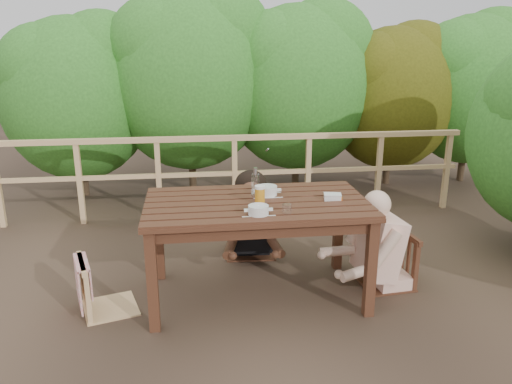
{
  "coord_description": "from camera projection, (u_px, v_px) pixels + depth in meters",
  "views": [
    {
      "loc": [
        -0.51,
        -3.79,
        2.07
      ],
      "look_at": [
        0.0,
        0.05,
        0.9
      ],
      "focal_mm": 35.12,
      "sensor_mm": 36.0,
      "label": 1
    }
  ],
  "objects": [
    {
      "name": "chair_right",
      "position": [
        388.0,
        237.0,
        4.33
      ],
      "size": [
        0.48,
        0.48,
        0.88
      ],
      "primitive_type": "cube",
      "rotation": [
        0.0,
        0.0,
        -1.47
      ],
      "color": "#3E2214",
      "rests_on": "ground"
    },
    {
      "name": "beer_glass",
      "position": [
        260.0,
        196.0,
        3.93
      ],
      "size": [
        0.08,
        0.08,
        0.16
      ],
      "primitive_type": "cylinder",
      "color": "orange",
      "rests_on": "table"
    },
    {
      "name": "chair_left",
      "position": [
        106.0,
        260.0,
        3.92
      ],
      "size": [
        0.53,
        0.53,
        0.85
      ],
      "primitive_type": "cube",
      "rotation": [
        0.0,
        0.0,
        1.86
      ],
      "color": "tan",
      "rests_on": "ground"
    },
    {
      "name": "butter_tub",
      "position": [
        332.0,
        197.0,
        4.06
      ],
      "size": [
        0.16,
        0.13,
        0.06
      ],
      "primitive_type": "cube",
      "rotation": [
        0.0,
        0.0,
        -0.2
      ],
      "color": "silver",
      "rests_on": "table"
    },
    {
      "name": "table",
      "position": [
        257.0,
        250.0,
        4.14
      ],
      "size": [
        1.78,
        1.0,
        0.82
      ],
      "primitive_type": "cube",
      "color": "#3E2214",
      "rests_on": "ground"
    },
    {
      "name": "soup_near",
      "position": [
        258.0,
        211.0,
        3.69
      ],
      "size": [
        0.26,
        0.26,
        0.09
      ],
      "primitive_type": "cylinder",
      "color": "white",
      "rests_on": "table"
    },
    {
      "name": "diner_right",
      "position": [
        393.0,
        207.0,
        4.25
      ],
      "size": [
        0.77,
        0.65,
        1.43
      ],
      "primitive_type": null,
      "rotation": [
        0.0,
        0.0,
        1.67
      ],
      "color": "beige",
      "rests_on": "ground"
    },
    {
      "name": "chair_far",
      "position": [
        250.0,
        207.0,
        4.97
      ],
      "size": [
        0.51,
        0.51,
        0.97
      ],
      "primitive_type": "cube",
      "rotation": [
        0.0,
        0.0,
        -0.06
      ],
      "color": "#3E2214",
      "rests_on": "ground"
    },
    {
      "name": "railing",
      "position": [
        235.0,
        177.0,
        6.01
      ],
      "size": [
        5.6,
        0.1,
        1.01
      ],
      "primitive_type": "cube",
      "color": "tan",
      "rests_on": "ground"
    },
    {
      "name": "ground",
      "position": [
        257.0,
        295.0,
        4.26
      ],
      "size": [
        60.0,
        60.0,
        0.0
      ],
      "primitive_type": "plane",
      "color": "#4C382A",
      "rests_on": "ground"
    },
    {
      "name": "soup_far",
      "position": [
        267.0,
        191.0,
        4.16
      ],
      "size": [
        0.28,
        0.28,
        0.09
      ],
      "primitive_type": "cylinder",
      "color": "white",
      "rests_on": "table"
    },
    {
      "name": "woman",
      "position": [
        250.0,
        187.0,
        4.93
      ],
      "size": [
        0.59,
        0.71,
        1.37
      ],
      "primitive_type": null,
      "rotation": [
        0.0,
        0.0,
        3.08
      ],
      "color": "black",
      "rests_on": "ground"
    },
    {
      "name": "tumbler",
      "position": [
        287.0,
        210.0,
        3.73
      ],
      "size": [
        0.07,
        0.07,
        0.08
      ],
      "primitive_type": "cylinder",
      "color": "white",
      "rests_on": "table"
    },
    {
      "name": "bottle",
      "position": [
        255.0,
        184.0,
        4.06
      ],
      "size": [
        0.06,
        0.06,
        0.27
      ],
      "primitive_type": "cylinder",
      "color": "white",
      "rests_on": "table"
    },
    {
      "name": "hedge_row",
      "position": [
        255.0,
        54.0,
        6.79
      ],
      "size": [
        6.6,
        1.6,
        3.8
      ],
      "primitive_type": null,
      "color": "#2D6920",
      "rests_on": "ground"
    }
  ]
}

